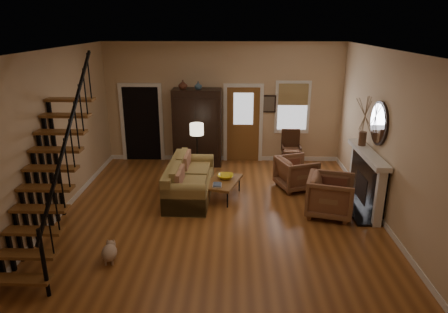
{
  "coord_description": "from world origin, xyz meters",
  "views": [
    {
      "loc": [
        0.31,
        -7.38,
        3.79
      ],
      "look_at": [
        0.1,
        0.4,
        1.15
      ],
      "focal_mm": 32.0,
      "sensor_mm": 36.0,
      "label": 1
    }
  ],
  "objects_px": {
    "armchair_right": "(296,173)",
    "floor_lamp": "(197,152)",
    "armoire": "(197,127)",
    "coffee_table": "(223,189)",
    "side_chair": "(291,149)",
    "sofa": "(190,180)",
    "armchair_left": "(330,196)"
  },
  "relations": [
    {
      "from": "armchair_right",
      "to": "floor_lamp",
      "type": "height_order",
      "value": "floor_lamp"
    },
    {
      "from": "armoire",
      "to": "floor_lamp",
      "type": "distance_m",
      "value": 1.24
    },
    {
      "from": "coffee_table",
      "to": "side_chair",
      "type": "relative_size",
      "value": 1.04
    },
    {
      "from": "side_chair",
      "to": "sofa",
      "type": "bearing_deg",
      "value": -141.72
    },
    {
      "from": "coffee_table",
      "to": "armchair_left",
      "type": "xyz_separation_m",
      "value": [
        2.21,
        -0.79,
        0.22
      ]
    },
    {
      "from": "armoire",
      "to": "armchair_left",
      "type": "relative_size",
      "value": 2.27
    },
    {
      "from": "sofa",
      "to": "coffee_table",
      "type": "xyz_separation_m",
      "value": [
        0.75,
        -0.05,
        -0.19
      ]
    },
    {
      "from": "coffee_table",
      "to": "floor_lamp",
      "type": "distance_m",
      "value": 1.36
    },
    {
      "from": "sofa",
      "to": "floor_lamp",
      "type": "bearing_deg",
      "value": 86.77
    },
    {
      "from": "sofa",
      "to": "armchair_right",
      "type": "height_order",
      "value": "sofa"
    },
    {
      "from": "armchair_left",
      "to": "armchair_right",
      "type": "relative_size",
      "value": 1.1
    },
    {
      "from": "armchair_left",
      "to": "armoire",
      "type": "bearing_deg",
      "value": 60.21
    },
    {
      "from": "armchair_left",
      "to": "floor_lamp",
      "type": "bearing_deg",
      "value": 73.14
    },
    {
      "from": "sofa",
      "to": "armchair_right",
      "type": "distance_m",
      "value": 2.53
    },
    {
      "from": "sofa",
      "to": "armchair_right",
      "type": "relative_size",
      "value": 2.54
    },
    {
      "from": "armoire",
      "to": "side_chair",
      "type": "xyz_separation_m",
      "value": [
        2.55,
        -0.2,
        -0.54
      ]
    },
    {
      "from": "armchair_right",
      "to": "side_chair",
      "type": "bearing_deg",
      "value": -22.4
    },
    {
      "from": "coffee_table",
      "to": "side_chair",
      "type": "xyz_separation_m",
      "value": [
        1.78,
        2.05,
        0.31
      ]
    },
    {
      "from": "sofa",
      "to": "side_chair",
      "type": "distance_m",
      "value": 3.23
    },
    {
      "from": "armchair_left",
      "to": "floor_lamp",
      "type": "relative_size",
      "value": 0.64
    },
    {
      "from": "floor_lamp",
      "to": "sofa",
      "type": "bearing_deg",
      "value": -94.67
    },
    {
      "from": "side_chair",
      "to": "armoire",
      "type": "bearing_deg",
      "value": 175.52
    },
    {
      "from": "floor_lamp",
      "to": "coffee_table",
      "type": "bearing_deg",
      "value": -57.67
    },
    {
      "from": "armoire",
      "to": "armchair_right",
      "type": "distance_m",
      "value": 3.07
    },
    {
      "from": "armoire",
      "to": "floor_lamp",
      "type": "bearing_deg",
      "value": -85.42
    },
    {
      "from": "sofa",
      "to": "floor_lamp",
      "type": "distance_m",
      "value": 1.07
    },
    {
      "from": "floor_lamp",
      "to": "side_chair",
      "type": "height_order",
      "value": "floor_lamp"
    },
    {
      "from": "armoire",
      "to": "coffee_table",
      "type": "relative_size",
      "value": 1.98
    },
    {
      "from": "sofa",
      "to": "armchair_left",
      "type": "relative_size",
      "value": 2.3
    },
    {
      "from": "coffee_table",
      "to": "floor_lamp",
      "type": "relative_size",
      "value": 0.73
    },
    {
      "from": "coffee_table",
      "to": "armchair_right",
      "type": "height_order",
      "value": "armchair_right"
    },
    {
      "from": "sofa",
      "to": "coffee_table",
      "type": "height_order",
      "value": "sofa"
    }
  ]
}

